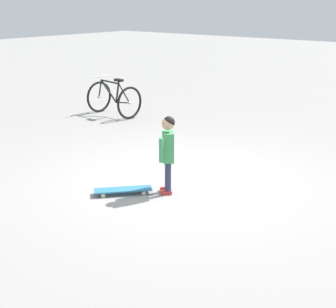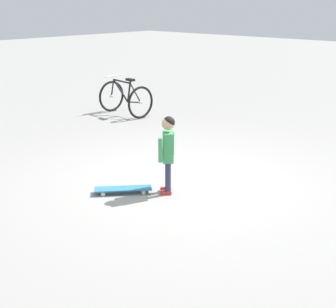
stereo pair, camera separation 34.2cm
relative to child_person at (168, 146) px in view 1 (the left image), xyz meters
The scene contains 4 objects.
ground_plane 0.81m from the child_person, 68.75° to the right, with size 50.00×50.00×0.00m, color gray.
child_person is the anchor object (origin of this frame).
skateboard 0.85m from the child_person, 43.75° to the left, with size 0.65×0.70×0.07m.
bicycle_near 4.85m from the child_person, 36.45° to the right, with size 1.11×0.77×0.85m.
Camera 1 is at (-4.13, 5.32, 2.52)m, focal length 53.18 mm.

